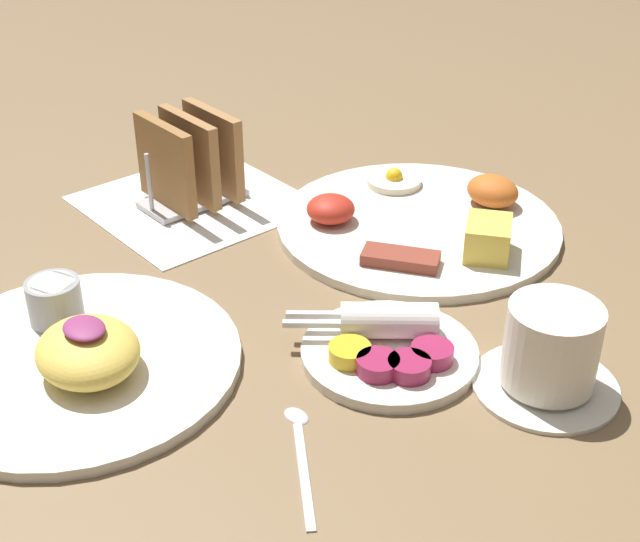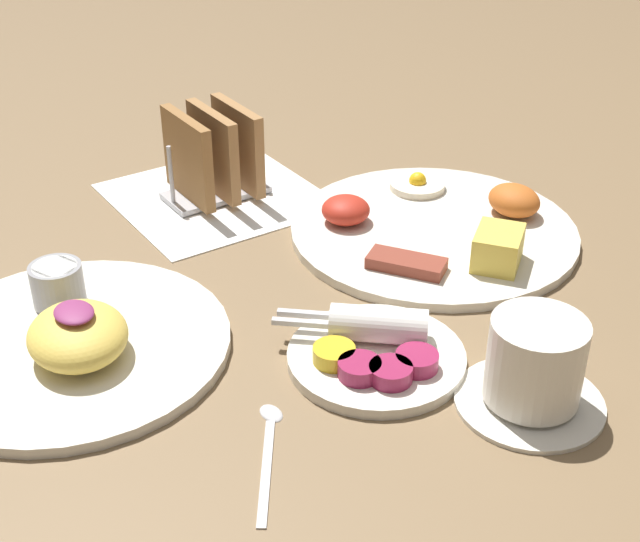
{
  "view_description": "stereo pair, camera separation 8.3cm",
  "coord_description": "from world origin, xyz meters",
  "px_view_note": "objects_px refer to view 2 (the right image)",
  "views": [
    {
      "loc": [
        0.56,
        -0.42,
        0.46
      ],
      "look_at": [
        0.02,
        0.05,
        0.03
      ],
      "focal_mm": 50.0,
      "sensor_mm": 36.0,
      "label": 1
    },
    {
      "loc": [
        0.61,
        -0.35,
        0.46
      ],
      "look_at": [
        0.02,
        0.05,
        0.03
      ],
      "focal_mm": 50.0,
      "sensor_mm": 36.0,
      "label": 2
    }
  ],
  "objects_px": {
    "plate_breakfast": "(438,227)",
    "coffee_cup": "(534,368)",
    "plate_condiments": "(376,351)",
    "plate_foreground": "(72,337)",
    "toast_rack": "(214,156)"
  },
  "relations": [
    {
      "from": "plate_breakfast",
      "to": "toast_rack",
      "type": "relative_size",
      "value": 2.63
    },
    {
      "from": "plate_breakfast",
      "to": "coffee_cup",
      "type": "distance_m",
      "value": 0.29
    },
    {
      "from": "plate_condiments",
      "to": "coffee_cup",
      "type": "distance_m",
      "value": 0.13
    },
    {
      "from": "coffee_cup",
      "to": "toast_rack",
      "type": "bearing_deg",
      "value": -176.42
    },
    {
      "from": "plate_condiments",
      "to": "plate_foreground",
      "type": "bearing_deg",
      "value": -127.79
    },
    {
      "from": "plate_breakfast",
      "to": "plate_condiments",
      "type": "distance_m",
      "value": 0.24
    },
    {
      "from": "plate_condiments",
      "to": "plate_foreground",
      "type": "height_order",
      "value": "plate_foreground"
    },
    {
      "from": "plate_foreground",
      "to": "plate_condiments",
      "type": "bearing_deg",
      "value": 52.21
    },
    {
      "from": "toast_rack",
      "to": "coffee_cup",
      "type": "bearing_deg",
      "value": 3.58
    },
    {
      "from": "plate_foreground",
      "to": "toast_rack",
      "type": "xyz_separation_m",
      "value": [
        -0.2,
        0.25,
        0.04
      ]
    },
    {
      "from": "plate_condiments",
      "to": "coffee_cup",
      "type": "height_order",
      "value": "coffee_cup"
    },
    {
      "from": "plate_condiments",
      "to": "coffee_cup",
      "type": "bearing_deg",
      "value": 31.38
    },
    {
      "from": "plate_condiments",
      "to": "plate_foreground",
      "type": "distance_m",
      "value": 0.26
    },
    {
      "from": "plate_foreground",
      "to": "toast_rack",
      "type": "relative_size",
      "value": 2.39
    },
    {
      "from": "plate_breakfast",
      "to": "coffee_cup",
      "type": "bearing_deg",
      "value": -25.49
    }
  ]
}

